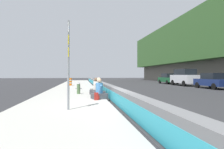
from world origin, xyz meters
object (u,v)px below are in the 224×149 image
seated_person_middle (99,90)px  seated_person_far (96,88)px  fire_hydrant (79,88)px  parked_car_third (213,81)px  parked_car_fourth (184,77)px  route_sign_post (68,58)px  seated_person_foreground (99,92)px  parked_car_midline (168,79)px  seated_person_rear (96,89)px  backpack (96,96)px  construction_barrel (70,82)px

seated_person_middle → seated_person_far: seated_person_middle is taller
fire_hydrant → parked_car_third: parked_car_third is taller
parked_car_fourth → seated_person_middle: bearing=135.1°
route_sign_post → fire_hydrant: 6.87m
seated_person_foreground → parked_car_third: 15.57m
fire_hydrant → route_sign_post: bearing=177.3°
parked_car_fourth → parked_car_midline: bearing=-1.9°
parked_car_third → parked_car_midline: size_ratio=1.00×
route_sign_post → seated_person_rear: size_ratio=3.04×
parked_car_midline → backpack: bearing=147.0°
seated_person_foreground → seated_person_rear: size_ratio=1.00×
seated_person_far → parked_car_fourth: 16.48m
route_sign_post → parked_car_third: (11.93, -14.63, -1.37)m
seated_person_rear → parked_car_fourth: bearing=-48.5°
seated_person_middle → construction_barrel: seated_person_middle is taller
seated_person_middle → backpack: (-1.94, 0.29, -0.19)m
route_sign_post → seated_person_foreground: bearing=-23.9°
seated_person_foreground → seated_person_middle: seated_person_middle is taller
seated_person_middle → construction_barrel: bearing=11.0°
route_sign_post → fire_hydrant: bearing=-2.7°
parked_car_third → parked_car_midline: (11.54, -0.06, 0.00)m
seated_person_far → parked_car_third: bearing=-71.5°
fire_hydrant → seated_person_middle: 2.22m
seated_person_middle → construction_barrel: (13.35, 2.59, 0.10)m
backpack → parked_car_midline: parked_car_midline is taller
fire_hydrant → seated_person_far: bearing=-54.9°
construction_barrel → parked_car_midline: parked_car_midline is taller
seated_person_rear → seated_person_foreground: bearing=179.7°
seated_person_foreground → construction_barrel: (14.74, 2.50, 0.11)m
construction_barrel → parked_car_fourth: size_ratio=0.20×
fire_hydrant → seated_person_foreground: size_ratio=0.74×
seated_person_foreground → parked_car_third: parked_car_third is taller
parked_car_third → seated_person_foreground: bearing=122.8°
route_sign_post → seated_person_rear: (6.37, -1.57, -1.72)m
parked_car_midline → seated_person_middle: bearing=144.9°
seated_person_far → seated_person_foreground: bearing=179.0°
route_sign_post → seated_person_far: route_sign_post is taller
seated_person_middle → parked_car_fourth: 18.27m
seated_person_foreground → parked_car_fourth: bearing=-42.1°
route_sign_post → seated_person_foreground: (3.50, -1.55, -1.72)m
parked_car_midline → seated_person_rear: bearing=142.5°
backpack → fire_hydrant: bearing=15.5°
route_sign_post → construction_barrel: size_ratio=3.79×
seated_person_foreground → parked_car_midline: bearing=-33.3°
route_sign_post → seated_person_middle: route_sign_post is taller
seated_person_foreground → parked_car_fourth: size_ratio=0.25×
parked_car_third → parked_car_fourth: (5.90, 0.12, 0.32)m
route_sign_post → seated_person_rear: bearing=-13.8°
seated_person_middle → parked_car_midline: parked_car_midline is taller
parked_car_fourth → construction_barrel: bearing=88.5°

